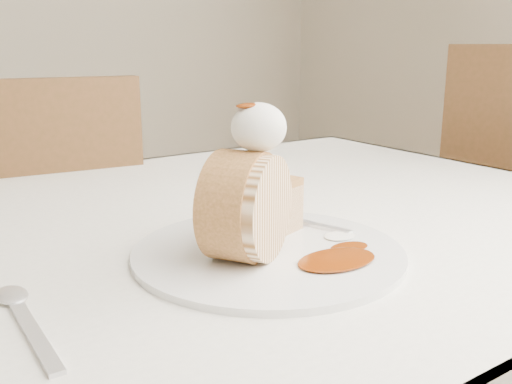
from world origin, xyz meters
TOP-DOWN VIEW (x-y plane):
  - table at (0.00, 0.20)m, footprint 1.40×0.90m
  - chair_far at (-0.05, 0.75)m, footprint 0.48×0.48m
  - chair_end at (0.85, 0.21)m, footprint 0.54×0.54m
  - plate at (0.06, 0.04)m, footprint 0.39×0.39m
  - roulade_slice at (0.02, 0.04)m, footprint 0.13×0.11m
  - cake_chunk at (0.09, 0.10)m, footprint 0.08×0.08m
  - whipped_cream at (0.04, 0.04)m, footprint 0.06×0.06m
  - caramel_drizzle at (0.03, 0.04)m, footprint 0.03×0.02m
  - caramel_pool at (0.09, -0.03)m, footprint 0.11×0.09m
  - fork at (0.15, 0.09)m, footprint 0.08×0.18m
  - spoon at (-0.21, -0.00)m, footprint 0.03×0.17m

SIDE VIEW (x-z plane):
  - chair_far at x=-0.05m, z-range 0.07..0.99m
  - chair_end at x=0.85m, z-range 0.07..1.05m
  - table at x=0.00m, z-range 0.29..1.04m
  - spoon at x=-0.21m, z-range 0.75..0.75m
  - plate at x=0.06m, z-range 0.75..0.76m
  - fork at x=0.15m, z-range 0.76..0.76m
  - caramel_pool at x=0.09m, z-range 0.76..0.76m
  - cake_chunk at x=0.09m, z-range 0.76..0.81m
  - roulade_slice at x=0.02m, z-range 0.76..0.87m
  - whipped_cream at x=0.04m, z-range 0.87..0.92m
  - caramel_drizzle at x=0.03m, z-range 0.92..0.93m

